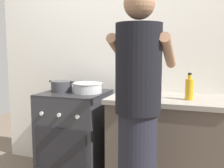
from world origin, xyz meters
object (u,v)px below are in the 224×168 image
object	(u,v)px
oil_bottle	(189,89)
person	(138,118)
mixing_bowl	(88,87)
utensil_crock	(147,84)
pot	(62,86)
stove_range	(75,136)

from	to	relation	value
oil_bottle	person	size ratio (longest dim) A/B	0.13
person	mixing_bowl	bearing A→B (deg)	135.65
utensil_crock	oil_bottle	distance (m)	0.47
pot	mixing_bowl	size ratio (longest dim) A/B	0.94
mixing_bowl	oil_bottle	xyz separation A→B (m)	(0.95, -0.06, 0.04)
pot	utensil_crock	size ratio (longest dim) A/B	0.91
utensil_crock	oil_bottle	world-z (taller)	utensil_crock
pot	mixing_bowl	world-z (taller)	pot
mixing_bowl	utensil_crock	xyz separation A→B (m)	(0.54, 0.17, 0.03)
pot	person	world-z (taller)	person
mixing_bowl	person	distance (m)	0.92
mixing_bowl	oil_bottle	bearing A→B (deg)	-3.56
utensil_crock	oil_bottle	xyz separation A→B (m)	(0.40, -0.23, 0.01)
person	oil_bottle	bearing A→B (deg)	62.84
stove_range	person	bearing A→B (deg)	-38.83
stove_range	utensil_crock	xyz separation A→B (m)	(0.68, 0.17, 0.54)
stove_range	oil_bottle	bearing A→B (deg)	-3.11
mixing_bowl	pot	bearing A→B (deg)	-178.55
stove_range	person	world-z (taller)	person
stove_range	pot	distance (m)	0.52
mixing_bowl	utensil_crock	distance (m)	0.57
mixing_bowl	stove_range	bearing A→B (deg)	179.95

